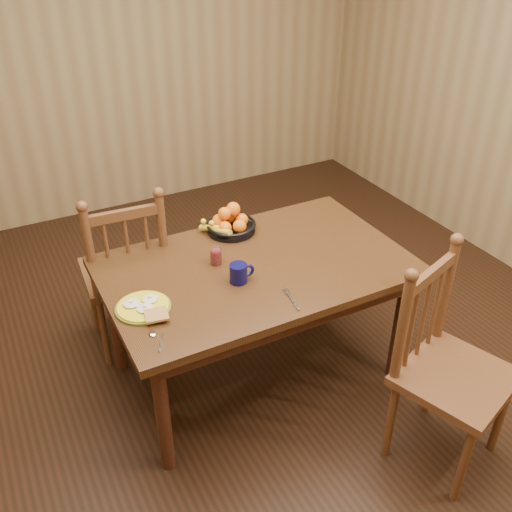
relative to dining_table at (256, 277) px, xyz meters
name	(u,v)px	position (x,y,z in m)	size (l,w,h in m)	color
room	(256,158)	(0.00, 0.00, 0.68)	(4.52, 5.02, 2.72)	black
dining_table	(256,277)	(0.00, 0.00, 0.00)	(1.60, 1.00, 0.75)	black
chair_far	(127,272)	(-0.55, 0.59, -0.14)	(0.52, 0.49, 1.07)	#4D2B17
chair_near	(448,369)	(0.53, -0.91, -0.14)	(0.61, 0.60, 1.08)	#4D2B17
breakfast_plate	(144,307)	(-0.65, -0.10, 0.10)	(0.26, 0.30, 0.04)	#59601E
fork	(291,298)	(0.01, -0.35, 0.09)	(0.05, 0.18, 0.00)	silver
spoon	(155,336)	(-0.67, -0.32, 0.09)	(0.07, 0.15, 0.01)	silver
coffee_mug	(239,273)	(-0.15, -0.10, 0.14)	(0.13, 0.09, 0.10)	#0A0A37
juice_glass	(216,257)	(-0.18, 0.10, 0.13)	(0.06, 0.06, 0.09)	silver
fruit_bowl	(230,223)	(0.03, 0.38, 0.14)	(0.32, 0.29, 0.17)	black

